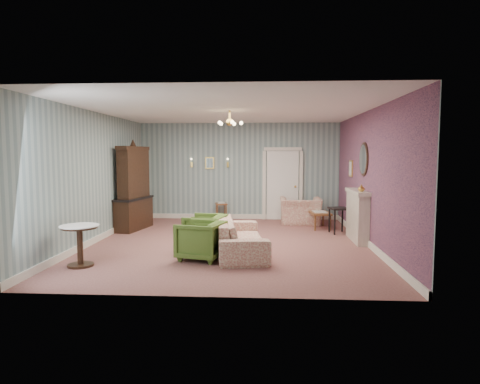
# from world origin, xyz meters

# --- Properties ---
(floor) EXTENTS (7.00, 7.00, 0.00)m
(floor) POSITION_xyz_m (0.00, 0.00, 0.00)
(floor) COLOR #8B5951
(floor) RESTS_ON ground
(ceiling) EXTENTS (7.00, 7.00, 0.00)m
(ceiling) POSITION_xyz_m (0.00, 0.00, 2.90)
(ceiling) COLOR white
(ceiling) RESTS_ON ground
(wall_back) EXTENTS (6.00, 0.00, 6.00)m
(wall_back) POSITION_xyz_m (0.00, 3.50, 1.45)
(wall_back) COLOR slate
(wall_back) RESTS_ON ground
(wall_front) EXTENTS (6.00, 0.00, 6.00)m
(wall_front) POSITION_xyz_m (0.00, -3.50, 1.45)
(wall_front) COLOR slate
(wall_front) RESTS_ON ground
(wall_left) EXTENTS (0.00, 7.00, 7.00)m
(wall_left) POSITION_xyz_m (-3.00, 0.00, 1.45)
(wall_left) COLOR slate
(wall_left) RESTS_ON ground
(wall_right) EXTENTS (0.00, 7.00, 7.00)m
(wall_right) POSITION_xyz_m (3.00, 0.00, 1.45)
(wall_right) COLOR slate
(wall_right) RESTS_ON ground
(wall_right_floral) EXTENTS (0.00, 7.00, 7.00)m
(wall_right_floral) POSITION_xyz_m (2.98, 0.00, 1.45)
(wall_right_floral) COLOR #B15865
(wall_right_floral) RESTS_ON ground
(door) EXTENTS (1.12, 0.12, 2.16)m
(door) POSITION_xyz_m (1.30, 3.46, 1.08)
(door) COLOR white
(door) RESTS_ON floor
(olive_chair_a) EXTENTS (0.90, 0.93, 0.79)m
(olive_chair_a) POSITION_xyz_m (-0.42, -1.46, 0.40)
(olive_chair_a) COLOR #466523
(olive_chair_a) RESTS_ON floor
(olive_chair_b) EXTENTS (0.86, 0.90, 0.79)m
(olive_chair_b) POSITION_xyz_m (-0.47, -0.56, 0.39)
(olive_chair_b) COLOR #466523
(olive_chair_b) RESTS_ON floor
(olive_chair_c) EXTENTS (0.61, 0.65, 0.66)m
(olive_chair_c) POSITION_xyz_m (-0.55, 0.31, 0.33)
(olive_chair_c) COLOR #466523
(olive_chair_c) RESTS_ON floor
(sofa_chintz) EXTENTS (0.97, 2.38, 0.90)m
(sofa_chintz) POSITION_xyz_m (0.29, -0.91, 0.45)
(sofa_chintz) COLOR #9D483F
(sofa_chintz) RESTS_ON floor
(wingback_chair) EXTENTS (1.14, 0.75, 0.99)m
(wingback_chair) POSITION_xyz_m (1.78, 2.65, 0.49)
(wingback_chair) COLOR #9D483F
(wingback_chair) RESTS_ON floor
(dresser) EXTENTS (0.72, 1.44, 2.30)m
(dresser) POSITION_xyz_m (-2.65, 1.54, 1.15)
(dresser) COLOR black
(dresser) RESTS_ON floor
(fireplace) EXTENTS (0.30, 1.40, 1.16)m
(fireplace) POSITION_xyz_m (2.86, 0.40, 0.58)
(fireplace) COLOR beige
(fireplace) RESTS_ON floor
(mantel_vase) EXTENTS (0.15, 0.15, 0.15)m
(mantel_vase) POSITION_xyz_m (2.84, 0.00, 1.23)
(mantel_vase) COLOR gold
(mantel_vase) RESTS_ON fireplace
(oval_mirror) EXTENTS (0.04, 0.76, 0.84)m
(oval_mirror) POSITION_xyz_m (2.96, 0.40, 1.85)
(oval_mirror) COLOR white
(oval_mirror) RESTS_ON wall_right
(framed_print) EXTENTS (0.04, 0.34, 0.42)m
(framed_print) POSITION_xyz_m (2.97, 1.75, 1.60)
(framed_print) COLOR gold
(framed_print) RESTS_ON wall_right
(coffee_table) EXTENTS (0.57, 0.91, 0.44)m
(coffee_table) POSITION_xyz_m (2.22, 1.99, 0.22)
(coffee_table) COLOR brown
(coffee_table) RESTS_ON floor
(side_table_black) EXTENTS (0.52, 0.52, 0.65)m
(side_table_black) POSITION_xyz_m (2.60, 1.26, 0.32)
(side_table_black) COLOR black
(side_table_black) RESTS_ON floor
(pedestal_table) EXTENTS (0.84, 0.84, 0.73)m
(pedestal_table) POSITION_xyz_m (-2.46, -2.06, 0.37)
(pedestal_table) COLOR black
(pedestal_table) RESTS_ON floor
(nesting_table) EXTENTS (0.42, 0.49, 0.56)m
(nesting_table) POSITION_xyz_m (-0.52, 3.15, 0.28)
(nesting_table) COLOR brown
(nesting_table) RESTS_ON floor
(gilt_mirror_back) EXTENTS (0.28, 0.06, 0.36)m
(gilt_mirror_back) POSITION_xyz_m (-0.90, 3.46, 1.70)
(gilt_mirror_back) COLOR gold
(gilt_mirror_back) RESTS_ON wall_back
(sconce_left) EXTENTS (0.16, 0.12, 0.30)m
(sconce_left) POSITION_xyz_m (-1.45, 3.44, 1.70)
(sconce_left) COLOR gold
(sconce_left) RESTS_ON wall_back
(sconce_right) EXTENTS (0.16, 0.12, 0.30)m
(sconce_right) POSITION_xyz_m (-0.35, 3.44, 1.70)
(sconce_right) COLOR gold
(sconce_right) RESTS_ON wall_back
(chandelier) EXTENTS (0.56, 0.56, 0.36)m
(chandelier) POSITION_xyz_m (0.00, 0.00, 2.63)
(chandelier) COLOR gold
(chandelier) RESTS_ON ceiling
(burgundy_cushion) EXTENTS (0.41, 0.28, 0.39)m
(burgundy_cushion) POSITION_xyz_m (1.73, 2.50, 0.48)
(burgundy_cushion) COLOR maroon
(burgundy_cushion) RESTS_ON wingback_chair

